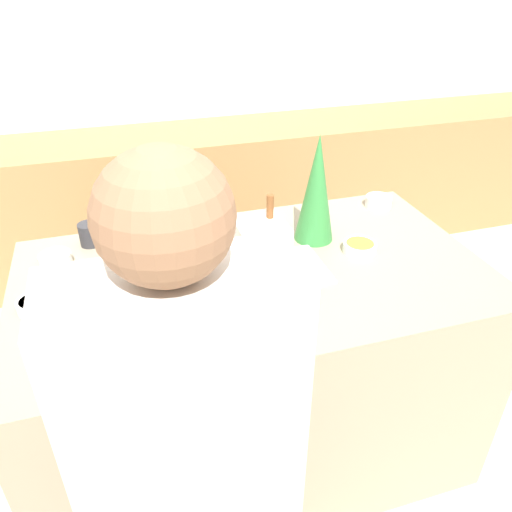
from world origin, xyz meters
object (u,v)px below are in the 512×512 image
(baking_tray, at_px, (261,273))
(mug, at_px, (90,234))
(candy_bowl_front_corner, at_px, (34,305))
(candy_bowl_near_tray_right, at_px, (56,260))
(candy_bowl_beside_tree, at_px, (360,247))
(candy_bowl_near_tray_left, at_px, (118,253))
(person, at_px, (194,495))
(gingerbread_house, at_px, (261,247))
(decorative_tree, at_px, (317,189))
(cookbook, at_px, (151,271))
(candy_bowl_behind_tray, at_px, (379,201))

(baking_tray, distance_m, mug, 0.68)
(candy_bowl_front_corner, xyz_separation_m, mug, (0.18, 0.38, 0.02))
(candy_bowl_near_tray_right, relative_size, candy_bowl_beside_tree, 0.88)
(baking_tray, xyz_separation_m, candy_bowl_front_corner, (-0.73, 0.01, 0.02))
(baking_tray, distance_m, candy_bowl_near_tray_left, 0.53)
(candy_bowl_front_corner, distance_m, person, 0.81)
(gingerbread_house, distance_m, person, 0.82)
(candy_bowl_near_tray_right, bearing_deg, candy_bowl_beside_tree, -11.54)
(decorative_tree, bearing_deg, cookbook, -174.05)
(candy_bowl_near_tray_left, xyz_separation_m, person, (0.09, -0.96, -0.08))
(decorative_tree, relative_size, person, 0.25)
(baking_tray, relative_size, candy_bowl_beside_tree, 3.68)
(baking_tray, xyz_separation_m, candy_bowl_beside_tree, (0.40, 0.04, 0.02))
(candy_bowl_near_tray_right, height_order, candy_bowl_front_corner, candy_bowl_near_tray_right)
(mug, bearing_deg, candy_bowl_behind_tray, -1.18)
(gingerbread_house, bearing_deg, candy_bowl_near_tray_right, 159.08)
(candy_bowl_front_corner, relative_size, person, 0.06)
(candy_bowl_near_tray_right, bearing_deg, candy_bowl_front_corner, -102.66)
(baking_tray, height_order, candy_bowl_front_corner, candy_bowl_front_corner)
(candy_bowl_behind_tray, xyz_separation_m, mug, (-1.21, 0.02, 0.02))
(gingerbread_house, xyz_separation_m, candy_bowl_near_tray_right, (-0.68, 0.26, -0.08))
(candy_bowl_front_corner, distance_m, candy_bowl_behind_tray, 1.43)
(candy_bowl_near_tray_right, distance_m, candy_bowl_beside_tree, 1.10)
(candy_bowl_behind_tray, relative_size, cookbook, 0.63)
(candy_bowl_beside_tree, distance_m, mug, 1.02)
(candy_bowl_beside_tree, bearing_deg, candy_bowl_near_tray_left, 165.91)
(candy_bowl_front_corner, bearing_deg, candy_bowl_near_tray_right, 77.34)
(person, bearing_deg, candy_bowl_behind_tray, 46.09)
(candy_bowl_behind_tray, xyz_separation_m, cookbook, (-1.02, -0.24, -0.02))
(decorative_tree, height_order, candy_bowl_near_tray_right, decorative_tree)
(gingerbread_house, relative_size, cookbook, 1.52)
(candy_bowl_beside_tree, relative_size, mug, 1.44)
(candy_bowl_front_corner, height_order, cookbook, candy_bowl_front_corner)
(candy_bowl_near_tray_left, bearing_deg, candy_bowl_near_tray_right, 179.13)
(baking_tray, relative_size, candy_bowl_near_tray_left, 3.71)
(candy_bowl_near_tray_right, xyz_separation_m, candy_bowl_front_corner, (-0.06, -0.25, -0.01))
(gingerbread_house, height_order, candy_bowl_front_corner, gingerbread_house)
(candy_bowl_front_corner, bearing_deg, gingerbread_house, -0.98)
(decorative_tree, xyz_separation_m, candy_bowl_front_corner, (-1.01, -0.17, -0.19))
(candy_bowl_front_corner, relative_size, candy_bowl_behind_tray, 0.93)
(mug, bearing_deg, gingerbread_house, -34.78)
(candy_bowl_beside_tree, relative_size, candy_bowl_front_corner, 1.19)
(baking_tray, xyz_separation_m, gingerbread_house, (0.00, 0.00, 0.11))
(candy_bowl_near_tray_right, relative_size, candy_bowl_behind_tray, 0.98)
(candy_bowl_front_corner, xyz_separation_m, cookbook, (0.37, 0.11, -0.01))
(decorative_tree, height_order, cookbook, decorative_tree)
(mug, bearing_deg, candy_bowl_front_corner, -115.12)
(candy_bowl_front_corner, bearing_deg, candy_bowl_beside_tree, 1.37)
(baking_tray, height_order, gingerbread_house, gingerbread_house)
(gingerbread_house, xyz_separation_m, candy_bowl_near_tray_left, (-0.46, 0.26, -0.09))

